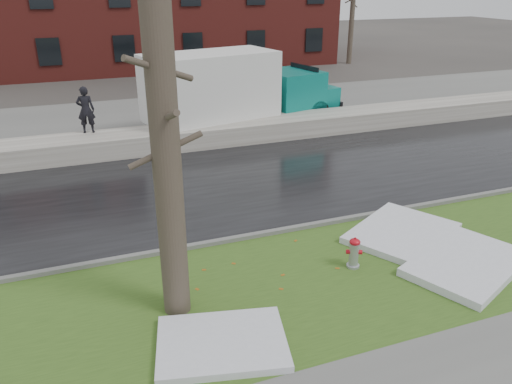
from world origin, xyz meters
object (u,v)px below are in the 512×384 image
object	(u,v)px
fire_hydrant	(354,251)
box_truck	(234,90)
tree	(166,154)
worker	(86,110)

from	to	relation	value
fire_hydrant	box_truck	bearing A→B (deg)	110.27
tree	worker	size ratio (longest dim) A/B	3.74
box_truck	tree	bearing A→B (deg)	-125.62
box_truck	worker	distance (m)	5.79
worker	box_truck	bearing A→B (deg)	-165.80
tree	fire_hydrant	bearing A→B (deg)	2.15
fire_hydrant	box_truck	xyz separation A→B (m)	(0.87, 10.99, 1.30)
fire_hydrant	tree	distance (m)	4.79
tree	worker	distance (m)	10.57
fire_hydrant	tree	xyz separation A→B (m)	(-3.93, -0.15, 2.74)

